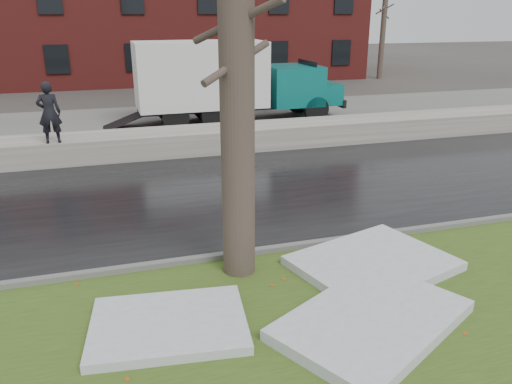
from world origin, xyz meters
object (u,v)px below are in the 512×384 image
object	(u,v)px
box_truck	(226,80)
worker	(49,113)
tree	(237,67)
fire_hydrant	(237,247)

from	to	relation	value
box_truck	worker	world-z (taller)	box_truck
tree	worker	bearing A→B (deg)	115.11
tree	worker	distance (m)	8.62
fire_hydrant	worker	xyz separation A→B (m)	(-3.56, 7.50, 1.19)
worker	fire_hydrant	bearing A→B (deg)	113.45
fire_hydrant	tree	size ratio (longest dim) A/B	0.11
fire_hydrant	tree	xyz separation A→B (m)	(0.01, -0.12, 3.09)
fire_hydrant	box_truck	world-z (taller)	box_truck
box_truck	worker	bearing A→B (deg)	-143.35
tree	worker	xyz separation A→B (m)	(-3.57, 7.61, -1.90)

